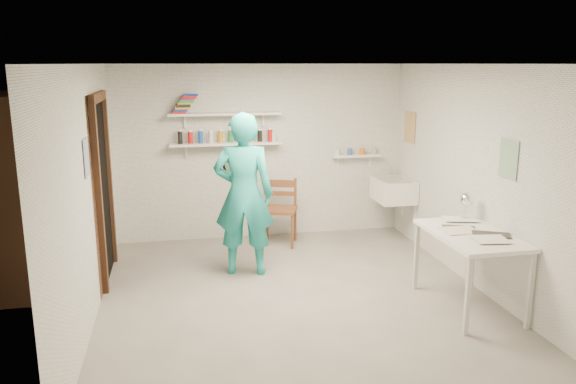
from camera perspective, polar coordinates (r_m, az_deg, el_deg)
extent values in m
cube|color=slate|center=(6.01, 0.78, -10.75)|extent=(4.00, 4.50, 0.02)
cube|color=silver|center=(5.51, 0.86, 12.99)|extent=(4.00, 4.50, 0.02)
cube|color=silver|center=(7.82, -2.74, 4.06)|extent=(4.00, 0.02, 2.40)
cube|color=silver|center=(3.54, 8.73, -7.09)|extent=(4.00, 0.02, 2.40)
cube|color=silver|center=(5.57, -19.82, -0.33)|extent=(0.02, 4.50, 2.40)
cube|color=silver|center=(6.37, 18.78, 1.34)|extent=(0.02, 4.50, 2.40)
cube|color=black|center=(6.63, -18.29, 0.04)|extent=(0.02, 0.90, 2.00)
cube|color=brown|center=(6.74, -24.31, 0.18)|extent=(1.40, 1.50, 2.10)
cube|color=brown|center=(6.48, -18.77, 9.13)|extent=(0.06, 1.05, 0.10)
cube|color=brown|center=(6.14, -18.61, -0.97)|extent=(0.06, 0.10, 2.00)
cube|color=brown|center=(7.11, -17.69, 0.93)|extent=(0.06, 0.10, 2.00)
cube|color=white|center=(7.61, -6.34, 4.89)|extent=(1.50, 0.22, 0.03)
cube|color=white|center=(7.57, -6.41, 7.89)|extent=(1.50, 0.22, 0.03)
cube|color=white|center=(8.06, 6.90, 3.68)|extent=(0.70, 0.14, 0.03)
cube|color=#334C7F|center=(5.55, -19.80, 3.32)|extent=(0.01, 0.28, 0.36)
cube|color=#995933|center=(7.89, 12.27, 6.43)|extent=(0.01, 0.34, 0.42)
cube|color=#3F724C|center=(5.85, 21.49, 3.13)|extent=(0.01, 0.30, 0.38)
cube|color=white|center=(7.85, 10.67, 0.17)|extent=(0.48, 0.60, 0.30)
imported|color=#22AAA4|center=(6.43, -4.52, -0.26)|extent=(0.77, 0.58, 1.88)
cylinder|color=#F8EAA9|center=(6.57, -5.20, 2.81)|extent=(0.34, 0.10, 0.34)
cube|color=brown|center=(7.55, -0.89, -1.81)|extent=(0.57, 0.55, 0.97)
cube|color=white|center=(5.92, 17.88, -7.59)|extent=(0.70, 1.17, 0.78)
sphere|color=white|center=(6.23, 17.73, -0.69)|extent=(0.15, 0.15, 0.15)
cylinder|color=black|center=(7.57, -11.13, 5.45)|extent=(0.06, 0.06, 0.17)
cylinder|color=red|center=(7.57, -10.07, 5.49)|extent=(0.06, 0.06, 0.17)
cylinder|color=blue|center=(7.57, -9.00, 5.54)|extent=(0.06, 0.06, 0.17)
cylinder|color=white|center=(7.58, -7.94, 5.58)|extent=(0.06, 0.06, 0.17)
cylinder|color=orange|center=(7.59, -6.88, 5.62)|extent=(0.06, 0.06, 0.17)
cylinder|color=#268C3F|center=(7.60, -5.83, 5.66)|extent=(0.06, 0.06, 0.17)
cylinder|color=#8C268C|center=(7.62, -4.78, 5.70)|extent=(0.06, 0.06, 0.17)
cylinder|color=gold|center=(7.64, -3.73, 5.73)|extent=(0.06, 0.06, 0.17)
cylinder|color=black|center=(7.66, -2.69, 5.76)|extent=(0.06, 0.06, 0.17)
cylinder|color=red|center=(7.68, -1.65, 5.79)|extent=(0.06, 0.06, 0.17)
cube|color=red|center=(7.53, -11.01, 7.94)|extent=(0.18, 0.14, 0.03)
cube|color=#1933A5|center=(7.53, -10.86, 8.16)|extent=(0.18, 0.14, 0.03)
cube|color=orange|center=(7.53, -10.72, 8.38)|extent=(0.18, 0.14, 0.03)
cube|color=black|center=(7.53, -10.58, 8.60)|extent=(0.18, 0.14, 0.03)
cube|color=yellow|center=(7.53, -10.43, 8.81)|extent=(0.18, 0.14, 0.03)
cube|color=#338C4C|center=(7.52, -10.28, 9.03)|extent=(0.18, 0.14, 0.03)
cube|color=#8C3F8C|center=(7.52, -10.14, 9.25)|extent=(0.18, 0.14, 0.03)
cube|color=red|center=(7.52, -9.99, 9.47)|extent=(0.18, 0.14, 0.03)
cube|color=#1933A5|center=(7.52, -9.85, 9.69)|extent=(0.18, 0.14, 0.03)
cylinder|color=silver|center=(7.99, 5.51, 4.06)|extent=(0.07, 0.07, 0.09)
cylinder|color=#335999|center=(8.03, 6.45, 4.09)|extent=(0.07, 0.07, 0.09)
cylinder|color=orange|center=(8.08, 7.38, 4.11)|extent=(0.07, 0.07, 0.09)
cylinder|color=#999999|center=(8.12, 8.30, 4.13)|extent=(0.07, 0.07, 0.09)
cube|color=silver|center=(5.80, 18.15, -3.95)|extent=(0.30, 0.22, 0.00)
cube|color=#4C4742|center=(5.80, 18.15, -3.91)|extent=(0.30, 0.22, 0.00)
cube|color=beige|center=(5.80, 18.16, -3.87)|extent=(0.30, 0.22, 0.00)
cube|color=#383330|center=(5.80, 18.16, -3.84)|extent=(0.30, 0.22, 0.00)
cube|color=silver|center=(5.80, 18.16, -3.80)|extent=(0.30, 0.22, 0.00)
cube|color=silver|center=(5.79, 18.16, -3.76)|extent=(0.30, 0.22, 0.00)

